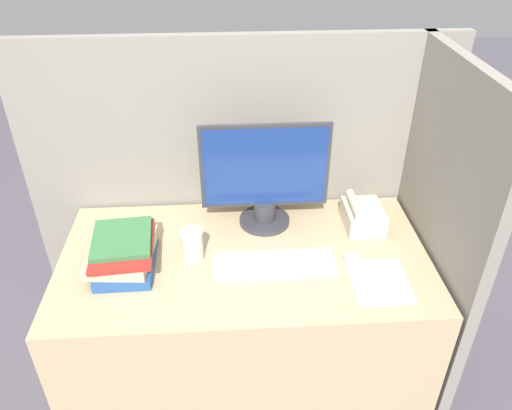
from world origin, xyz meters
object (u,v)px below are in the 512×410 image
at_px(mouse, 351,257).
at_px(coffee_cup, 192,245).
at_px(desk_telephone, 362,216).
at_px(keyboard, 275,264).
at_px(monitor, 265,180).
at_px(book_stack, 124,252).

height_order(mouse, coffee_cup, coffee_cup).
distance_m(mouse, desk_telephone, 0.24).
xyz_separation_m(keyboard, coffee_cup, (-0.30, 0.07, 0.05)).
relative_size(mouse, desk_telephone, 0.31).
bearing_deg(coffee_cup, monitor, 37.70).
bearing_deg(book_stack, monitor, 24.07).
xyz_separation_m(monitor, mouse, (0.30, -0.27, -0.18)).
height_order(monitor, coffee_cup, monitor).
xyz_separation_m(book_stack, desk_telephone, (0.93, 0.19, -0.01)).
xyz_separation_m(mouse, desk_telephone, (0.09, 0.22, 0.03)).
bearing_deg(keyboard, book_stack, 175.06).
height_order(keyboard, mouse, mouse).
height_order(coffee_cup, book_stack, coffee_cup).
height_order(keyboard, book_stack, book_stack).
relative_size(mouse, coffee_cup, 0.48).
bearing_deg(book_stack, desk_telephone, 11.43).
distance_m(keyboard, coffee_cup, 0.31).
bearing_deg(desk_telephone, coffee_cup, -165.98).
bearing_deg(mouse, book_stack, 177.77).
xyz_separation_m(mouse, book_stack, (-0.84, 0.03, 0.04)).
xyz_separation_m(monitor, keyboard, (0.01, -0.29, -0.19)).
distance_m(book_stack, desk_telephone, 0.95).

